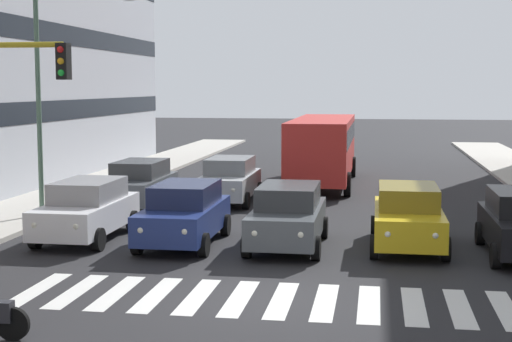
# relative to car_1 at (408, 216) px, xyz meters

# --- Properties ---
(ground_plane) EXTENTS (180.00, 180.00, 0.00)m
(ground_plane) POSITION_rel_car_1_xyz_m (3.23, 5.65, -0.89)
(ground_plane) COLOR #262628
(crosswalk_markings) EXTENTS (10.35, 2.80, 0.01)m
(crosswalk_markings) POSITION_rel_car_1_xyz_m (3.23, 5.65, -0.88)
(crosswalk_markings) COLOR silver
(crosswalk_markings) RESTS_ON ground_plane
(car_1) EXTENTS (2.02, 4.44, 1.72)m
(car_1) POSITION_rel_car_1_xyz_m (0.00, 0.00, 0.00)
(car_1) COLOR gold
(car_1) RESTS_ON ground_plane
(car_2) EXTENTS (2.02, 4.44, 1.72)m
(car_2) POSITION_rel_car_1_xyz_m (3.27, 0.40, 0.00)
(car_2) COLOR #474C51
(car_2) RESTS_ON ground_plane
(car_3) EXTENTS (2.02, 4.44, 1.72)m
(car_3) POSITION_rel_car_1_xyz_m (6.19, 0.46, 0.00)
(car_3) COLOR navy
(car_3) RESTS_ON ground_plane
(car_4) EXTENTS (2.02, 4.44, 1.72)m
(car_4) POSITION_rel_car_1_xyz_m (9.16, 0.22, 0.00)
(car_4) COLOR silver
(car_4) RESTS_ON ground_plane
(car_row2_0) EXTENTS (2.02, 4.44, 1.72)m
(car_row2_0) POSITION_rel_car_1_xyz_m (6.42, -7.33, 0.00)
(car_row2_0) COLOR #B2B7BC
(car_row2_0) RESTS_ON ground_plane
(car_row2_1) EXTENTS (2.02, 4.44, 1.72)m
(car_row2_1) POSITION_rel_car_1_xyz_m (9.45, -5.64, 0.00)
(car_row2_1) COLOR #474C51
(car_row2_1) RESTS_ON ground_plane
(bus_behind_traffic) EXTENTS (2.78, 10.50, 3.00)m
(bus_behind_traffic) POSITION_rel_car_1_xyz_m (3.27, -13.34, 0.97)
(bus_behind_traffic) COLOR red
(bus_behind_traffic) RESTS_ON ground_plane
(street_lamp_right) EXTENTS (3.52, 0.28, 7.34)m
(street_lamp_right) POSITION_rel_car_1_xyz_m (11.34, -2.76, 3.81)
(street_lamp_right) COLOR #4C6B56
(street_lamp_right) RESTS_ON sidewalk_right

